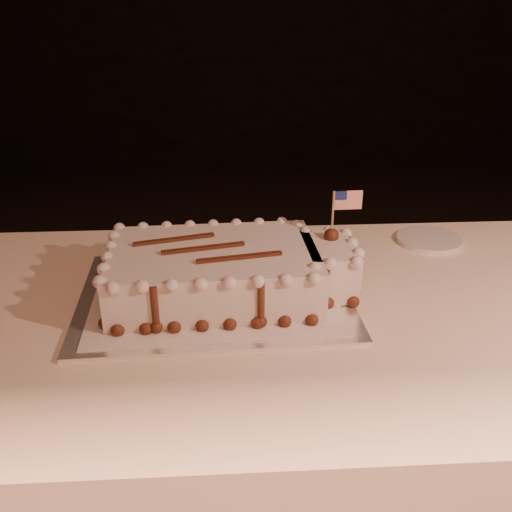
{
  "coord_description": "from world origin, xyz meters",
  "views": [
    {
      "loc": [
        -0.19,
        -0.32,
        1.3
      ],
      "look_at": [
        -0.14,
        0.65,
        0.84
      ],
      "focal_mm": 40.0,
      "sensor_mm": 36.0,
      "label": 1
    }
  ],
  "objects": [
    {
      "name": "doily",
      "position": [
        -0.22,
        0.65,
        0.76
      ],
      "size": [
        0.47,
        0.37,
        0.0
      ],
      "primitive_type": "cube",
      "rotation": [
        0.0,
        0.0,
        0.04
      ],
      "color": "silver",
      "rests_on": "cake_board"
    },
    {
      "name": "cake_board",
      "position": [
        -0.22,
        0.65,
        0.75
      ],
      "size": [
        0.53,
        0.41,
        0.01
      ],
      "primitive_type": "cube",
      "rotation": [
        0.0,
        0.0,
        0.04
      ],
      "color": "white",
      "rests_on": "banquet_table"
    },
    {
      "name": "banquet_table",
      "position": [
        0.0,
        0.6,
        0.38
      ],
      "size": [
        2.4,
        0.8,
        0.75
      ],
      "primitive_type": "cube",
      "color": "#FFDFC5",
      "rests_on": "ground"
    },
    {
      "name": "sheet_cake",
      "position": [
        -0.19,
        0.65,
        0.81
      ],
      "size": [
        0.49,
        0.29,
        0.19
      ],
      "color": "silver",
      "rests_on": "doily"
    },
    {
      "name": "side_plate",
      "position": [
        0.29,
        0.88,
        0.76
      ],
      "size": [
        0.15,
        0.15,
        0.01
      ],
      "primitive_type": "cylinder",
      "color": "silver",
      "rests_on": "banquet_table"
    }
  ]
}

